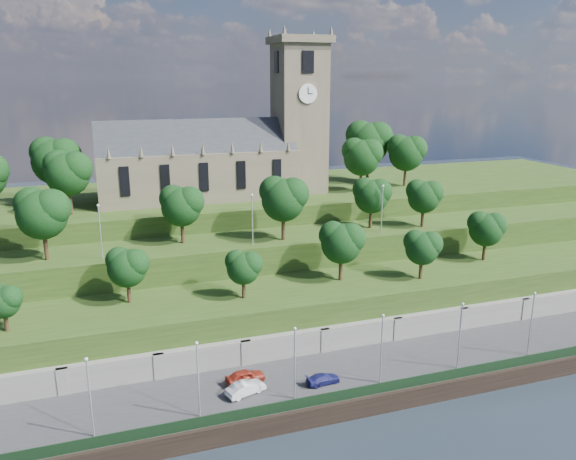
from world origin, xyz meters
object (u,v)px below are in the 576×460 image
object	(u,v)px
church	(225,152)
car_right	(323,379)
car_left	(245,376)
car_middle	(246,388)

from	to	relation	value
church	car_right	xyz separation A→B (m)	(1.19, -41.63, -19.96)
church	car_left	xyz separation A→B (m)	(-6.89, -38.70, -19.77)
church	car_middle	xyz separation A→B (m)	(-7.44, -41.00, -19.80)
church	car_left	distance (m)	44.00
church	car_left	world-z (taller)	church
church	car_middle	bearing A→B (deg)	-100.28
car_middle	car_right	distance (m)	8.65
car_left	car_right	xyz separation A→B (m)	(8.08, -2.93, -0.19)
car_middle	car_left	bearing A→B (deg)	-31.11
car_middle	car_right	xyz separation A→B (m)	(8.62, -0.63, -0.16)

